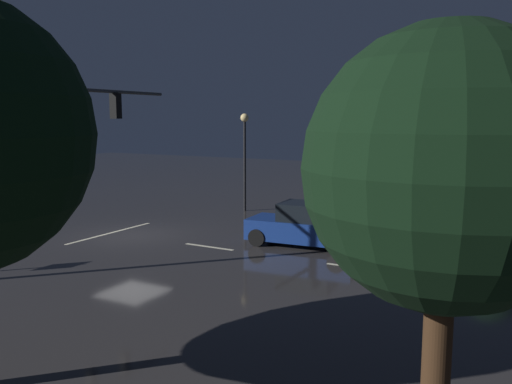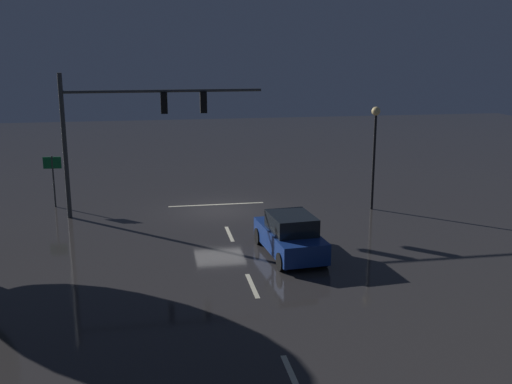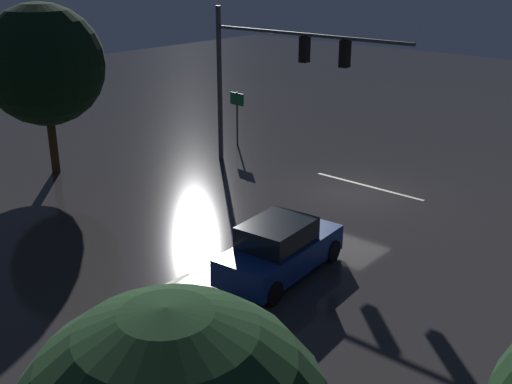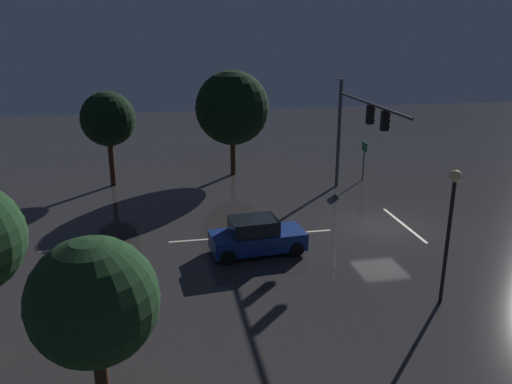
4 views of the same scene
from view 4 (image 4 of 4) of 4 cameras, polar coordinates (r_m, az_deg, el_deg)
ground_plane at (r=28.03m, az=13.77°, el=-3.67°), size 80.00×80.00×0.00m
traffic_signal_assembly at (r=30.47m, az=11.16°, el=7.51°), size 9.52×0.47×6.90m
lane_dash_far at (r=26.67m, az=5.90°, el=-4.35°), size 0.16×2.20×0.01m
lane_dash_mid at (r=25.68m, az=-7.10°, el=-5.29°), size 0.16×2.20×0.01m
lane_dash_near at (r=26.08m, az=-20.43°, el=-5.98°), size 0.16×2.20×0.01m
stop_bar at (r=28.52m, az=15.92°, el=-3.47°), size 5.00×0.16×0.01m
car_approaching at (r=23.87m, az=0.08°, el=-4.94°), size 2.22×4.49×1.70m
street_lamp_left_kerb at (r=19.96m, az=20.62°, el=-2.10°), size 0.44×0.44×5.20m
route_sign at (r=35.52m, az=11.80°, el=4.29°), size 0.90×0.12×2.67m
tree_right_near at (r=34.40m, az=-15.95°, el=7.69°), size 3.46×3.46×6.12m
tree_left_far at (r=13.53m, az=-17.41°, el=-11.45°), size 3.25×3.25×5.26m
tree_right_far at (r=35.68m, az=-2.62°, el=9.21°), size 5.04×5.04×7.21m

